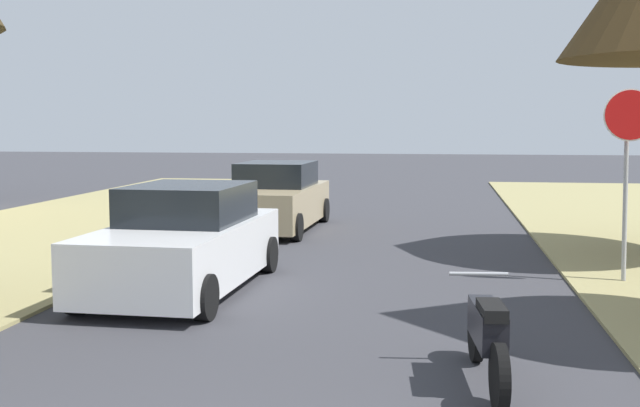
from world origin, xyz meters
name	(u,v)px	position (x,y,z in m)	size (l,w,h in m)	color
stop_sign_far	(629,142)	(4.45, 9.41, 2.20)	(0.81, 0.28, 2.97)	#9EA0A5
parked_sedan_white	(185,242)	(-2.14, 7.92, 0.72)	(2.05, 4.45, 1.57)	white
parked_sedan_tan	(275,199)	(-2.21, 14.67, 0.72)	(2.05, 4.45, 1.57)	tan
parked_motorcycle	(487,335)	(2.07, 4.26, 0.48)	(0.60, 2.05, 0.97)	black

